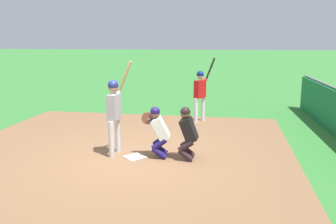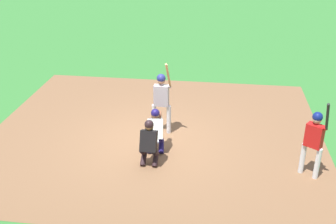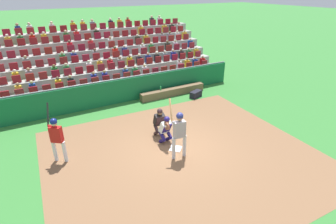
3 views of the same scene
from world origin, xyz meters
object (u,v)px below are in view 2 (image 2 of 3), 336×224
home_plate_umpire (149,141)px  on_deck_batter (314,137)px  home_plate_marker (154,140)px  batter_at_plate (162,97)px  catcher_crouching (156,128)px

home_plate_umpire → on_deck_batter: 4.09m
home_plate_marker → home_plate_umpire: home_plate_umpire is taller
home_plate_marker → on_deck_batter: size_ratio=0.20×
home_plate_marker → on_deck_batter: 4.48m
home_plate_marker → on_deck_batter: on_deck_batter is taller
batter_at_plate → catcher_crouching: (-0.05, -1.10, -0.47)m
home_plate_marker → catcher_crouching: 0.90m
home_plate_marker → batter_at_plate: batter_at_plate is taller
home_plate_marker → home_plate_umpire: size_ratio=0.34×
catcher_crouching → home_plate_umpire: size_ratio=0.98×
catcher_crouching → batter_at_plate: bearing=87.4°
catcher_crouching → home_plate_umpire: home_plate_umpire is taller
batter_at_plate → home_plate_umpire: (-0.14, -1.81, -0.47)m
batter_at_plate → catcher_crouching: batter_at_plate is taller
home_plate_marker → catcher_crouching: size_ratio=0.35×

